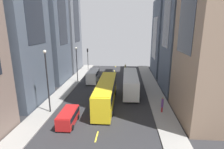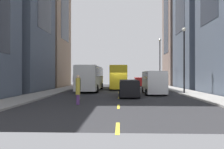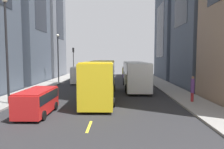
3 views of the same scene
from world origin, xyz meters
The scene contains 23 objects.
ground_plane centered at (0.00, 0.00, 0.00)m, with size 43.47×43.47×0.00m, color #28282B.
sidewalk_west centered at (-8.29, 0.00, 0.07)m, with size 2.89×44.00×0.15m, color gray.
sidewalk_east centered at (8.29, 0.00, 0.07)m, with size 2.89×44.00×0.15m, color gray.
lane_stripe_0 centered at (0.00, -21.00, 0.01)m, with size 0.16×2.00×0.01m, color yellow.
lane_stripe_1 centered at (0.00, -15.00, 0.01)m, with size 0.16×2.00×0.01m, color yellow.
lane_stripe_2 centered at (0.00, -9.00, 0.01)m, with size 0.16×2.00×0.01m, color yellow.
lane_stripe_3 centered at (0.00, -3.00, 0.01)m, with size 0.16×2.00×0.01m, color yellow.
lane_stripe_4 centered at (0.00, 3.00, 0.01)m, with size 0.16×2.00×0.01m, color yellow.
lane_stripe_5 centered at (0.00, 9.00, 0.01)m, with size 0.16×2.00×0.01m, color yellow.
lane_stripe_6 centered at (0.00, 15.00, 0.01)m, with size 0.16×2.00×0.01m, color yellow.
building_west_0 centered at (-14.49, -13.27, 8.95)m, with size 9.20×11.03×17.90m.
building_east_0 centered at (13.01, -15.97, 17.16)m, with size 6.21×9.38×34.32m.
city_bus_white centered at (-3.95, 0.50, 2.01)m, with size 2.81×11.17×3.35m.
streetcar_yellow centered at (-0.09, 6.35, 2.12)m, with size 2.70×12.75×3.59m.
delivery_van_white centered at (3.92, -4.95, 1.51)m, with size 2.25×5.66×2.58m.
car_black_0 centered at (0.97, -8.26, 0.99)m, with size 1.96×4.50×1.68m.
car_red_1 centered at (3.88, 12.61, 1.02)m, with size 1.94×4.12×1.74m.
pedestrian_waiting_curb centered at (-2.94, -14.08, 1.13)m, with size 0.33×0.33×2.14m.
pedestrian_crossing_mid centered at (-8.13, 8.79, 1.32)m, with size 0.33×0.33×2.19m.
pedestrian_walking_far centered at (-3.52, -10.59, 1.10)m, with size 0.29×0.29×2.05m.
traffic_light_near_corner centered at (7.25, -15.70, 4.20)m, with size 0.32×0.44×5.82m.
streetlamp_near centered at (7.35, 9.82, 5.29)m, with size 0.44×0.44×8.61m.
streetlamp_far centered at (7.35, -4.92, 4.64)m, with size 0.44×0.44×7.37m.
Camera 1 is at (-2.99, 32.10, 11.59)m, focal length 28.92 mm.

